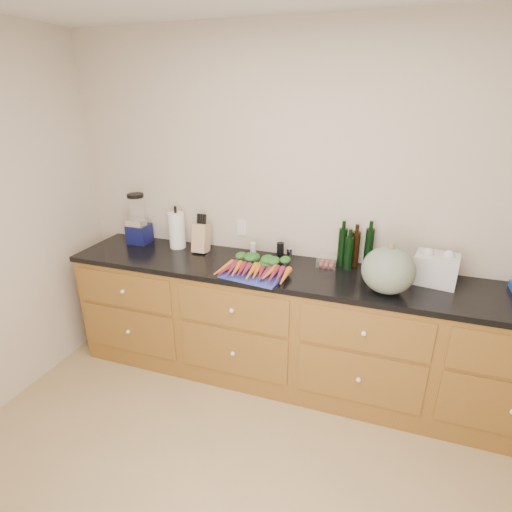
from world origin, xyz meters
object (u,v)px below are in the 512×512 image
(paper_towel, at_px, (177,230))
(carrots, at_px, (256,268))
(knife_block, at_px, (201,238))
(tomato_box, at_px, (327,262))
(cutting_board, at_px, (254,274))
(squash, at_px, (388,270))
(blender_appliance, at_px, (138,222))

(paper_towel, bearing_deg, carrots, -19.79)
(knife_block, xyz_separation_m, tomato_box, (1.01, 0.03, -0.08))
(cutting_board, xyz_separation_m, carrots, (0.00, 0.04, 0.03))
(paper_towel, xyz_separation_m, tomato_box, (1.24, 0.01, -0.11))
(cutting_board, bearing_deg, squash, 2.03)
(carrots, bearing_deg, cutting_board, -90.00)
(carrots, relative_size, squash, 1.49)
(blender_appliance, relative_size, paper_towel, 1.43)
(carrots, height_order, blender_appliance, blender_appliance)
(squash, bearing_deg, carrots, 179.53)
(carrots, distance_m, blender_appliance, 1.19)
(squash, distance_m, tomato_box, 0.54)
(paper_towel, distance_m, knife_block, 0.23)
(knife_block, bearing_deg, squash, -10.59)
(carrots, relative_size, blender_appliance, 1.17)
(blender_appliance, bearing_deg, knife_block, -1.71)
(cutting_board, height_order, carrots, carrots)
(paper_towel, bearing_deg, tomato_box, 0.46)
(knife_block, bearing_deg, cutting_board, -28.45)
(squash, height_order, knife_block, squash)
(blender_appliance, relative_size, tomato_box, 2.99)
(cutting_board, height_order, squash, squash)
(squash, distance_m, paper_towel, 1.69)
(cutting_board, distance_m, paper_towel, 0.86)
(tomato_box, bearing_deg, knife_block, -178.29)
(knife_block, distance_m, tomato_box, 1.01)
(carrots, relative_size, tomato_box, 3.51)
(cutting_board, relative_size, tomato_box, 2.94)
(cutting_board, bearing_deg, paper_towel, 157.76)
(carrots, xyz_separation_m, knife_block, (-0.55, 0.26, 0.08))
(paper_towel, relative_size, tomato_box, 2.09)
(tomato_box, bearing_deg, blender_appliance, -179.56)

